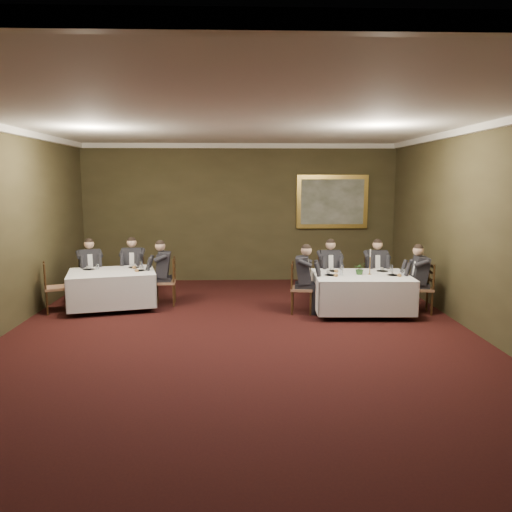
{
  "coord_description": "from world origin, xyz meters",
  "views": [
    {
      "loc": [
        0.0,
        -7.83,
        2.58
      ],
      "look_at": [
        0.3,
        1.58,
        1.15
      ],
      "focal_mm": 35.0,
      "sensor_mm": 36.0,
      "label": 1
    }
  ],
  "objects": [
    {
      "name": "diner_sec_endright",
      "position": [
        -1.57,
        2.41,
        0.51
      ],
      "size": [
        0.51,
        0.44,
        1.35
      ],
      "rotation": [
        0.0,
        0.0,
        1.64
      ],
      "color": "black",
      "rests_on": "chair_sec_endright"
    },
    {
      "name": "chair_sec_endright",
      "position": [
        -1.56,
        2.41,
        0.28
      ],
      "size": [
        0.45,
        0.47,
        1.0
      ],
      "rotation": [
        0.0,
        0.0,
        1.64
      ],
      "color": "#8D6447",
      "rests_on": "ground"
    },
    {
      "name": "diner_main_backleft",
      "position": [
        1.9,
        2.6,
        0.51
      ],
      "size": [
        0.44,
        0.51,
        1.35
      ],
      "rotation": [
        0.0,
        0.0,
        3.21
      ],
      "color": "black",
      "rests_on": "chair_main_backleft"
    },
    {
      "name": "back_wall",
      "position": [
        0.0,
        5.0,
        1.75
      ],
      "size": [
        8.0,
        0.1,
        3.5
      ],
      "primitive_type": "cube",
      "color": "#352F1A",
      "rests_on": "ground"
    },
    {
      "name": "chair_main_backleft",
      "position": [
        1.9,
        2.61,
        0.28
      ],
      "size": [
        0.47,
        0.45,
        1.0
      ],
      "rotation": [
        0.0,
        0.0,
        3.21
      ],
      "color": "#8D6447",
      "rests_on": "ground"
    },
    {
      "name": "candlestick",
      "position": [
        2.53,
        1.67,
        0.95
      ],
      "size": [
        0.07,
        0.07,
        0.51
      ],
      "color": "#B48037",
      "rests_on": "table_main"
    },
    {
      "name": "place_setting_table_second",
      "position": [
        -3.08,
        2.42,
        0.8
      ],
      "size": [
        0.33,
        0.31,
        0.14
      ],
      "color": "white",
      "rests_on": "table_second"
    },
    {
      "name": "chair_main_endright",
      "position": [
        3.54,
        1.6,
        0.28
      ],
      "size": [
        0.47,
        0.49,
        1.0
      ],
      "rotation": [
        0.0,
        0.0,
        1.46
      ],
      "color": "#8D6447",
      "rests_on": "ground"
    },
    {
      "name": "right_wall",
      "position": [
        4.0,
        0.0,
        1.75
      ],
      "size": [
        0.1,
        10.0,
        3.5
      ],
      "primitive_type": "cube",
      "color": "#352F1A",
      "rests_on": "ground"
    },
    {
      "name": "diner_main_backright",
      "position": [
        2.9,
        2.57,
        0.51
      ],
      "size": [
        0.43,
        0.49,
        1.35
      ],
      "rotation": [
        0.0,
        0.0,
        3.12
      ],
      "color": "black",
      "rests_on": "chair_main_backright"
    },
    {
      "name": "place_setting_table_main",
      "position": [
        1.93,
        2.08,
        0.8
      ],
      "size": [
        0.33,
        0.31,
        0.14
      ],
      "color": "white",
      "rests_on": "table_main"
    },
    {
      "name": "ceiling",
      "position": [
        0.0,
        0.0,
        3.5
      ],
      "size": [
        8.0,
        10.0,
        0.1
      ],
      "primitive_type": "cube",
      "color": "silver",
      "rests_on": "back_wall"
    },
    {
      "name": "table_main",
      "position": [
        2.37,
        1.64,
        0.45
      ],
      "size": [
        1.9,
        1.47,
        0.67
      ],
      "rotation": [
        0.0,
        0.0,
        -0.04
      ],
      "color": "black",
      "rests_on": "ground"
    },
    {
      "name": "centerpiece",
      "position": [
        2.34,
        1.66,
        0.89
      ],
      "size": [
        0.26,
        0.24,
        0.25
      ],
      "primitive_type": "imported",
      "rotation": [
        0.0,
        0.0,
        -0.2
      ],
      "color": "#2D5926",
      "rests_on": "table_main"
    },
    {
      "name": "painting",
      "position": [
        2.37,
        4.94,
        2.04
      ],
      "size": [
        1.83,
        0.09,
        1.36
      ],
      "color": "#E4C153",
      "rests_on": "back_wall"
    },
    {
      "name": "chair_sec_backleft",
      "position": [
        -3.26,
        2.89,
        0.28
      ],
      "size": [
        0.57,
        0.56,
        1.0
      ],
      "rotation": [
        0.0,
        0.0,
        3.55
      ],
      "color": "#8D6447",
      "rests_on": "ground"
    },
    {
      "name": "ground",
      "position": [
        0.0,
        0.0,
        0.0
      ],
      "size": [
        10.0,
        10.0,
        0.0
      ],
      "primitive_type": "plane",
      "color": "black",
      "rests_on": "ground"
    },
    {
      "name": "chair_main_backright",
      "position": [
        2.9,
        2.58,
        0.28
      ],
      "size": [
        0.45,
        0.43,
        1.0
      ],
      "rotation": [
        0.0,
        0.0,
        3.12
      ],
      "color": "#8D6447",
      "rests_on": "ground"
    },
    {
      "name": "diner_main_endright",
      "position": [
        3.53,
        1.6,
        0.51
      ],
      "size": [
        0.52,
        0.45,
        1.35
      ],
      "rotation": [
        0.0,
        0.0,
        1.46
      ],
      "color": "black",
      "rests_on": "chair_main_endright"
    },
    {
      "name": "table_second",
      "position": [
        -2.6,
        2.16,
        0.45
      ],
      "size": [
        1.96,
        1.67,
        0.67
      ],
      "rotation": [
        0.0,
        0.0,
        0.24
      ],
      "color": "black",
      "rests_on": "ground"
    },
    {
      "name": "diner_sec_backleft",
      "position": [
        -3.25,
        2.88,
        0.51
      ],
      "size": [
        0.56,
        0.6,
        1.35
      ],
      "rotation": [
        0.0,
        0.0,
        3.55
      ],
      "color": "black",
      "rests_on": "chair_sec_backleft"
    },
    {
      "name": "front_wall",
      "position": [
        0.0,
        -5.0,
        1.75
      ],
      "size": [
        8.0,
        0.1,
        3.5
      ],
      "primitive_type": "cube",
      "color": "#352F1A",
      "rests_on": "ground"
    },
    {
      "name": "diner_main_endleft",
      "position": [
        1.2,
        1.68,
        0.51
      ],
      "size": [
        0.53,
        0.47,
        1.35
      ],
      "rotation": [
        0.0,
        0.0,
        -1.72
      ],
      "color": "black",
      "rests_on": "chair_main_endleft"
    },
    {
      "name": "diner_sec_backright",
      "position": [
        -2.37,
        3.1,
        0.51
      ],
      "size": [
        0.43,
        0.49,
        1.35
      ],
      "rotation": [
        0.0,
        0.0,
        3.18
      ],
      "color": "black",
      "rests_on": "chair_sec_backright"
    },
    {
      "name": "crown_molding",
      "position": [
        0.0,
        0.0,
        3.44
      ],
      "size": [
        8.0,
        10.0,
        0.12
      ],
      "color": "white",
      "rests_on": "back_wall"
    },
    {
      "name": "chair_main_endleft",
      "position": [
        1.19,
        1.69,
        0.28
      ],
      "size": [
        0.48,
        0.5,
        1.0
      ],
      "rotation": [
        0.0,
        0.0,
        -1.72
      ],
      "color": "#8D6447",
      "rests_on": "ground"
    },
    {
      "name": "chair_sec_endleft",
      "position": [
        -3.64,
        1.89,
        0.28
      ],
      "size": [
        0.56,
        0.57,
        1.0
      ],
      "rotation": [
        0.0,
        0.0,
        -1.18
      ],
      "color": "#8D6447",
      "rests_on": "ground"
    },
    {
      "name": "chair_sec_backright",
      "position": [
        -2.37,
        3.11,
        0.28
      ],
      "size": [
        0.45,
        0.43,
        1.0
      ],
      "rotation": [
        0.0,
        0.0,
        3.18
      ],
      "color": "#8D6447",
      "rests_on": "ground"
    }
  ]
}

